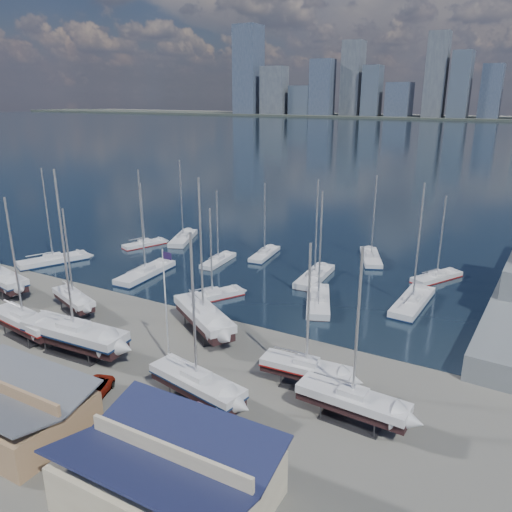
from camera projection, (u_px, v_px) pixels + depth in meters
The scene contains 30 objects.
ground at pixel (145, 346), 54.03m from camera, with size 1400.00×1400.00×0.00m, color #605E59.
water at pixel (475, 138), 312.42m from camera, with size 1400.00×600.00×0.40m, color #172A36.
far_shore at pixel (503, 119), 528.71m from camera, with size 1400.00×80.00×2.20m, color #2D332D.
skyline at pixel (500, 81), 515.39m from camera, with size 639.14×43.80×107.69m.
shed_grey at pixel (11, 405), 40.03m from camera, with size 12.60×8.40×4.17m.
shed_blue at pixel (169, 472), 32.61m from camera, with size 13.65×9.45×4.71m.
sailboat_cradle_0 at pixel (1, 278), 67.78m from camera, with size 10.92×5.06×16.95m.
sailboat_cradle_1 at pixel (24, 321), 55.12m from camera, with size 10.15×4.02×15.97m.
sailboat_cradle_2 at pixel (74, 298), 61.59m from camera, with size 8.28×4.77×13.27m.
sailboat_cradle_3 at pixel (75, 334), 51.75m from camera, with size 12.26×3.96×19.31m.
sailboat_cradle_4 at pixel (203, 316), 56.19m from camera, with size 10.92×8.51×17.80m.
sailboat_cradle_5 at pixel (197, 383), 43.29m from camera, with size 10.00×4.49×15.64m.
sailboat_cradle_6 at pixel (306, 369), 45.73m from camera, with size 8.69×2.85×14.01m.
sailboat_cradle_7 at pixel (352, 401), 40.84m from camera, with size 9.40×3.11×15.19m.
sailboat_moored_0 at pixel (54, 261), 80.39m from camera, with size 7.29×10.99×16.04m.
sailboat_moored_1 at pixel (145, 244), 89.48m from camera, with size 5.05×8.21×11.89m.
sailboat_moored_2 at pixel (183, 239), 92.56m from camera, with size 6.42×10.67×15.59m.
sailboat_moored_3 at pixel (146, 274), 74.65m from camera, with size 3.60×11.27×16.66m.
sailboat_moored_4 at pixel (218, 261), 80.43m from camera, with size 2.80×8.32×12.37m.
sailboat_moored_5 at pixel (265, 255), 83.59m from camera, with size 3.33×8.92×13.03m.
sailboat_moored_6 at pixel (212, 296), 66.45m from camera, with size 6.46×8.65×12.88m.
sailboat_moored_7 at pixel (315, 278), 73.24m from camera, with size 3.32×10.38×15.50m.
sailboat_moored_8 at pixel (371, 259), 81.70m from camera, with size 6.25×10.08×14.61m.
sailboat_moored_9 at pixel (318, 302), 64.47m from camera, with size 6.52×10.63×15.55m.
sailboat_moored_10 at pixel (412, 304), 64.07m from camera, with size 3.74×11.32×16.69m.
sailboat_moored_11 at pixel (437, 278), 73.19m from camera, with size 6.48×8.83×13.11m.
car_b at pixel (2, 369), 47.85m from camera, with size 1.73×4.97×1.64m, color gray.
car_c at pixel (93, 391), 44.57m from camera, with size 2.24×4.85×1.35m, color gray.
car_d at pixel (193, 416), 41.04m from camera, with size 2.05×5.03×1.46m, color gray.
flagpole at pixel (166, 299), 48.42m from camera, with size 1.07×0.12×12.10m.
Camera 1 is at (33.87, -46.60, 25.92)m, focal length 35.00 mm.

